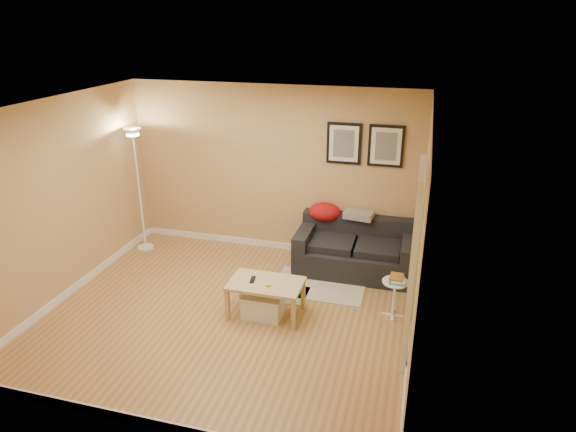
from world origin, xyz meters
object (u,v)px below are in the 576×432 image
at_px(sofa, 355,248).
at_px(storage_bin, 263,305).
at_px(coffee_table, 266,298).
at_px(book_stack, 397,279).
at_px(side_table, 394,299).
at_px(floor_lamp, 140,194).

distance_m(sofa, storage_bin, 1.77).
relative_size(coffee_table, book_stack, 3.93).
relative_size(coffee_table, side_table, 1.84).
bearing_deg(side_table, floor_lamp, 166.65).
xyz_separation_m(side_table, book_stack, (0.02, 0.00, 0.28)).
relative_size(coffee_table, storage_bin, 1.80).
xyz_separation_m(book_stack, floor_lamp, (-4.04, 0.95, 0.40)).
distance_m(book_stack, floor_lamp, 4.17).
relative_size(sofa, book_stack, 7.33).
bearing_deg(side_table, book_stack, 6.98).
xyz_separation_m(coffee_table, side_table, (1.55, 0.38, 0.02)).
bearing_deg(storage_bin, book_stack, 15.08).
bearing_deg(floor_lamp, sofa, 1.91).
distance_m(coffee_table, book_stack, 1.64).
xyz_separation_m(coffee_table, storage_bin, (-0.02, -0.05, -0.07)).
height_order(side_table, book_stack, book_stack).
relative_size(coffee_table, floor_lamp, 0.46).
relative_size(storage_bin, floor_lamp, 0.26).
distance_m(sofa, side_table, 1.25).
distance_m(coffee_table, side_table, 1.59).
relative_size(sofa, coffee_table, 1.87).
bearing_deg(storage_bin, sofa, 58.06).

